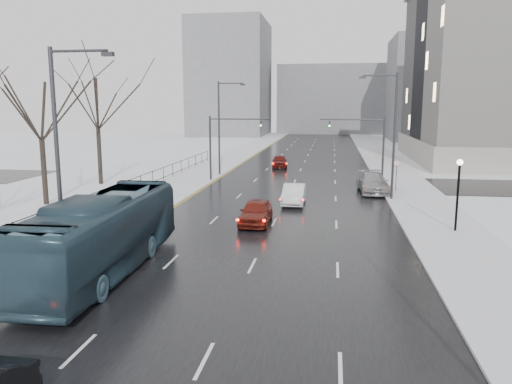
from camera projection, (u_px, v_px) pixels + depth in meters
The scene contains 23 objects.
road at pixel (302, 168), 60.62m from camera, with size 16.00×150.00×0.04m, color black.
cross_road at pixel (294, 183), 48.94m from camera, with size 130.00×10.00×0.04m, color black.
sidewalk_left at pixel (217, 166), 62.17m from camera, with size 5.00×150.00×0.16m, color silver.
sidewalk_right at pixel (390, 169), 59.05m from camera, with size 5.00×150.00×0.16m, color silver.
park_strip at pixel (145, 165), 63.59m from camera, with size 14.00×150.00×0.12m, color white.
tree_park_d at pixel (47, 206), 37.95m from camera, with size 8.75×8.75×12.50m, color black, non-canonical shape.
tree_park_e at pixel (101, 185), 47.75m from camera, with size 9.45×9.45×13.50m, color black, non-canonical shape.
iron_fence at pixel (79, 206), 33.19m from camera, with size 0.06×70.00×1.30m.
streetlight_r_mid at pixel (392, 130), 38.97m from camera, with size 2.95×0.25×10.00m.
streetlight_l_near at pixel (62, 149), 21.92m from camera, with size 2.95×0.25×10.00m.
streetlight_l_far at pixel (221, 123), 53.08m from camera, with size 2.95×0.25×10.00m.
lamppost_r_mid at pixel (458, 184), 29.27m from camera, with size 0.36×0.36×4.28m.
mast_signal_right at pixel (372, 142), 47.14m from camera, with size 6.10×0.33×6.50m.
mast_signal_left at pixel (221, 140), 49.32m from camera, with size 6.10×0.33×6.50m.
no_uturn_sign at pixel (397, 166), 43.28m from camera, with size 0.60×0.06×2.70m.
bldg_far_right at pixel (447, 89), 108.14m from camera, with size 24.00×20.00×22.00m, color slate.
bldg_far_left at pixel (231, 79), 124.79m from camera, with size 18.00×22.00×28.00m, color slate.
bldg_far_center at pixel (335, 100), 136.39m from camera, with size 30.00×18.00×18.00m, color slate.
bus at pixel (102, 235), 22.38m from camera, with size 2.97×12.70×3.54m, color #2A4352.
sedan_center_near at pixel (256, 212), 31.78m from camera, with size 1.86×4.63×1.58m, color maroon.
sedan_right_near at pixel (294, 194), 38.20m from camera, with size 1.63×4.67×1.54m, color white.
sedan_right_far at pixel (373, 183), 43.25m from camera, with size 2.39×5.89×1.71m, color gray.
sedan_center_far at pixel (279, 161), 60.62m from camera, with size 1.81×4.49×1.53m, color #54110E.
Camera 1 is at (3.60, -0.38, 7.54)m, focal length 35.00 mm.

